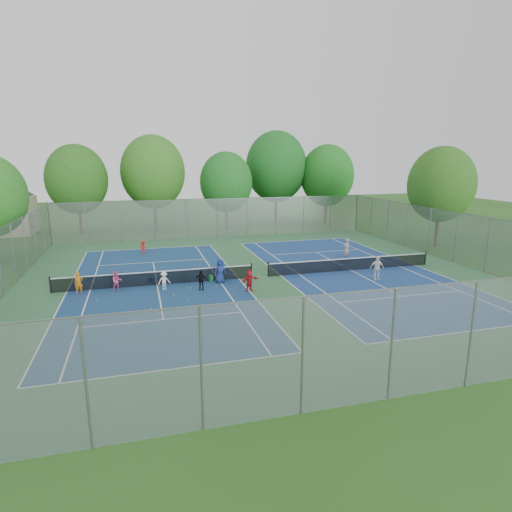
{
  "coord_description": "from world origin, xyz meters",
  "views": [
    {
      "loc": [
        -7.93,
        -27.58,
        8.13
      ],
      "look_at": [
        0.0,
        1.0,
        1.3
      ],
      "focal_mm": 30.0,
      "sensor_mm": 36.0,
      "label": 1
    }
  ],
  "objects_px": {
    "ball_crate": "(150,279)",
    "net_left": "(157,278)",
    "net_right": "(351,264)",
    "ball_hopper": "(211,278)",
    "instructor": "(346,249)"
  },
  "relations": [
    {
      "from": "net_left",
      "to": "ball_crate",
      "type": "height_order",
      "value": "net_left"
    },
    {
      "from": "net_right",
      "to": "net_left",
      "type": "bearing_deg",
      "value": 180.0
    },
    {
      "from": "ball_hopper",
      "to": "instructor",
      "type": "xyz_separation_m",
      "value": [
        11.66,
        3.31,
        0.65
      ]
    },
    {
      "from": "net_left",
      "to": "ball_hopper",
      "type": "height_order",
      "value": "net_left"
    },
    {
      "from": "ball_crate",
      "to": "instructor",
      "type": "bearing_deg",
      "value": 7.71
    },
    {
      "from": "ball_hopper",
      "to": "instructor",
      "type": "bearing_deg",
      "value": 15.86
    },
    {
      "from": "instructor",
      "to": "net_right",
      "type": "bearing_deg",
      "value": 54.3
    },
    {
      "from": "ball_crate",
      "to": "instructor",
      "type": "xyz_separation_m",
      "value": [
        15.58,
        2.11,
        0.75
      ]
    },
    {
      "from": "net_left",
      "to": "net_right",
      "type": "distance_m",
      "value": 14.0
    },
    {
      "from": "net_left",
      "to": "ball_hopper",
      "type": "relative_size",
      "value": 26.92
    },
    {
      "from": "ball_crate",
      "to": "ball_hopper",
      "type": "bearing_deg",
      "value": -17.01
    },
    {
      "from": "net_left",
      "to": "ball_hopper",
      "type": "xyz_separation_m",
      "value": [
        3.53,
        -0.23,
        -0.22
      ]
    },
    {
      "from": "net_right",
      "to": "ball_hopper",
      "type": "relative_size",
      "value": 26.92
    },
    {
      "from": "ball_crate",
      "to": "net_left",
      "type": "bearing_deg",
      "value": -67.88
    },
    {
      "from": "net_right",
      "to": "ball_crate",
      "type": "distance_m",
      "value": 14.43
    }
  ]
}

